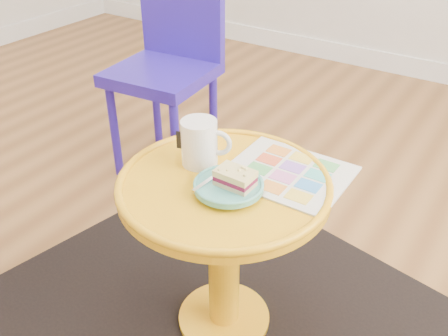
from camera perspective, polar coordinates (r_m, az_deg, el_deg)
The scene contains 10 objects.
floor at distance 2.04m, azimuth -13.29°, elevation -3.90°, with size 4.00×4.00×0.00m, color brown.
room_walls at distance 3.26m, azimuth -13.56°, elevation 11.56°, with size 4.00×4.00×4.00m.
rug at distance 1.55m, azimuth -0.00°, elevation -16.90°, with size 1.30×1.10×0.01m, color black.
side_table at distance 1.30m, azimuth -0.00°, elevation -6.71°, with size 0.52×0.52×0.50m.
chair at distance 2.06m, azimuth -6.20°, elevation 12.64°, with size 0.41×0.41×0.84m.
newspaper at distance 1.25m, azimuth 7.30°, elevation -0.56°, with size 0.29×0.25×0.01m, color silver.
mug at distance 1.26m, azimuth -2.72°, elevation 3.05°, with size 0.13×0.09×0.12m.
plate at distance 1.17m, azimuth 0.53°, elevation -2.11°, with size 0.17×0.17×0.02m.
cake_slice at distance 1.15m, azimuth 1.29°, elevation -1.13°, with size 0.09×0.06×0.04m.
fork at distance 1.19m, azimuth -1.08°, elevation -0.97°, with size 0.03×0.14×0.00m.
Camera 1 is at (1.27, -1.07, 1.18)m, focal length 40.00 mm.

